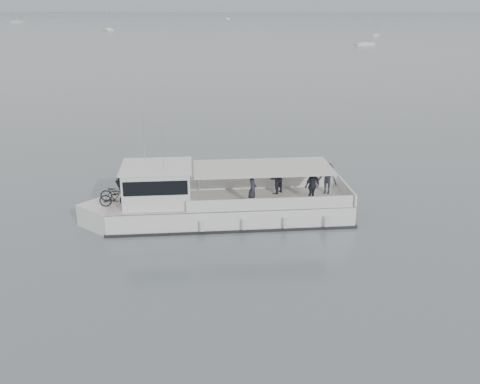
{
  "coord_description": "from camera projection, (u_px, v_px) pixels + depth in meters",
  "views": [
    {
      "loc": [
        1.81,
        -24.83,
        11.04
      ],
      "look_at": [
        0.47,
        1.37,
        1.6
      ],
      "focal_mm": 40.0,
      "sensor_mm": 36.0,
      "label": 1
    }
  ],
  "objects": [
    {
      "name": "ground",
      "position": [
        229.0,
        231.0,
        27.16
      ],
      "size": [
        1400.0,
        1400.0,
        0.0
      ],
      "primitive_type": "plane",
      "color": "slate",
      "rests_on": "ground"
    },
    {
      "name": "moored_fleet",
      "position": [
        314.0,
        33.0,
        183.51
      ],
      "size": [
        323.51,
        286.55,
        8.79
      ],
      "color": "white",
      "rests_on": "ground"
    },
    {
      "name": "tour_boat",
      "position": [
        207.0,
        204.0,
        28.01
      ],
      "size": [
        14.47,
        5.27,
        6.02
      ],
      "rotation": [
        0.0,
        0.0,
        0.14
      ],
      "color": "white",
      "rests_on": "ground"
    }
  ]
}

